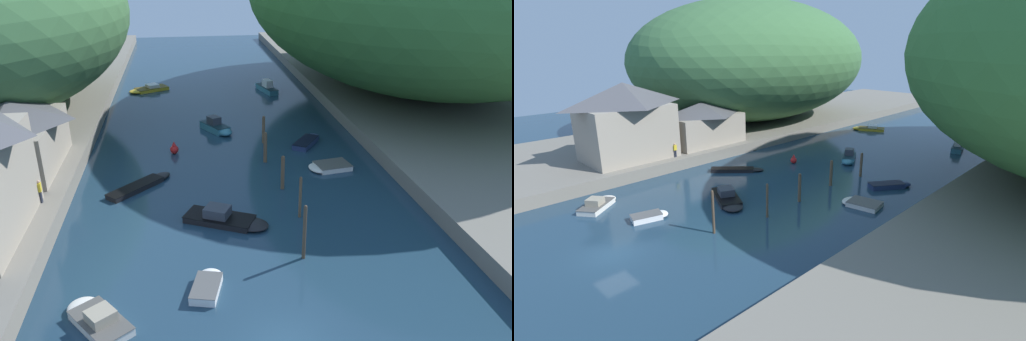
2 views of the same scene
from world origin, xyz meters
The scene contains 20 objects.
water_surface centered at (0.00, 30.00, 0.00)m, with size 130.00×130.00×0.00m, color #1E384C.
right_bank centered at (23.84, 30.00, 0.66)m, with size 22.00×120.00×1.31m.
boathouse_shed centered at (-17.45, 21.20, 4.14)m, with size 7.03×10.48×5.49m.
boat_navy_launch centered at (7.99, 20.15, 0.22)m, with size 3.87×2.66×0.46m.
boat_far_upstream centered at (-7.67, 18.94, 0.20)m, with size 5.23×5.28×0.40m.
boat_far_right_bank centered at (7.78, 26.51, 0.26)m, with size 3.72×4.51×0.54m.
boat_near_quay centered at (-0.70, 31.33, 0.47)m, with size 3.49×4.72×1.49m.
boat_cabin_cruiser centered at (-1.56, 12.14, 0.34)m, with size 6.20×4.43×1.13m.
boat_mid_channel centered at (-8.60, 49.16, 0.27)m, with size 5.63×4.27×0.83m.
boat_small_dinghy centered at (-3.33, 5.02, 0.26)m, with size 2.16×3.38×0.53m.
boat_open_rowboat centered at (-9.07, 2.99, 0.33)m, with size 4.04×4.58×1.08m.
boat_red_skiff centered at (7.03, 46.99, 0.49)m, with size 2.65×5.89×1.63m.
mooring_post_nearest centered at (2.67, 7.15, 1.84)m, with size 0.22×0.22×3.67m.
mooring_post_second centered at (3.62, 12.24, 1.58)m, with size 0.21×0.21×3.14m.
mooring_post_middle centered at (3.32, 16.90, 1.43)m, with size 0.30×0.30×2.84m.
mooring_post_fourth centered at (2.89, 22.53, 1.42)m, with size 0.32×0.32×2.82m.
mooring_post_farthest centered at (3.53, 27.32, 1.39)m, with size 0.29×0.29×2.77m.
channel_buoy_near centered at (-5.13, 25.80, 0.46)m, with size 0.79×0.79×1.18m.
person_on_quay centered at (-14.18, 14.66, 2.29)m, with size 0.24×0.39×1.69m.
person_by_boathouse centered at (-14.42, 10.62, 2.29)m, with size 0.33×0.43×1.69m.
Camera 1 is at (-4.09, -18.00, 17.34)m, focal length 35.00 mm.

